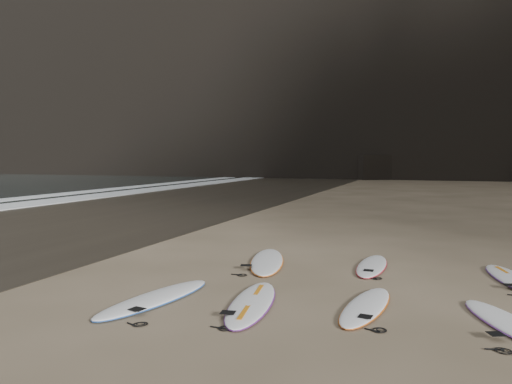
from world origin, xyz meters
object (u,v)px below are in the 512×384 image
surfboard_5 (267,261)px  surfboard_6 (372,265)px  surfboard_1 (252,302)px  surfboard_2 (366,306)px  surfboard_0 (155,298)px  surfboard_3 (511,324)px

surfboard_5 → surfboard_6: 2.21m
surfboard_1 → surfboard_6: (1.45, 3.33, -0.00)m
surfboard_1 → surfboard_2: (1.68, 0.43, -0.00)m
surfboard_0 → surfboard_3: size_ratio=1.13×
surfboard_6 → surfboard_5: bearing=-171.0°
surfboard_1 → surfboard_2: surfboard_1 is taller
surfboard_0 → surfboard_6: 4.68m
surfboard_3 → surfboard_5: surfboard_5 is taller
surfboard_1 → surfboard_2: 1.74m
surfboard_3 → surfboard_6: 3.79m
surfboard_0 → surfboard_6: surfboard_0 is taller
surfboard_0 → surfboard_5: (0.80, 3.28, 0.00)m
surfboard_5 → surfboard_2: bearing=-61.7°
surfboard_6 → surfboard_1: bearing=-113.0°
surfboard_2 → surfboard_5: 3.53m
surfboard_2 → surfboard_1: bearing=-159.6°
surfboard_3 → surfboard_1: bearing=160.6°
surfboard_0 → surfboard_1: 1.56m
surfboard_3 → surfboard_5: 5.17m
surfboard_6 → surfboard_3: bearing=-54.3°
surfboard_2 → surfboard_3: surfboard_3 is taller
surfboard_3 → surfboard_6: size_ratio=1.00×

